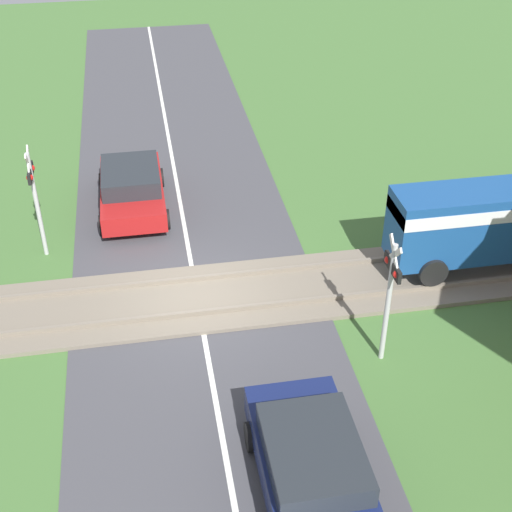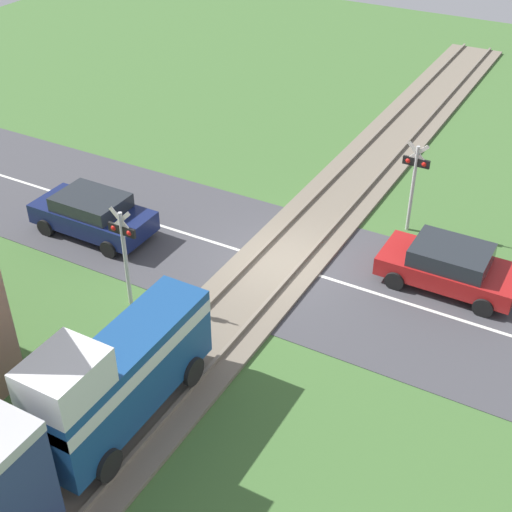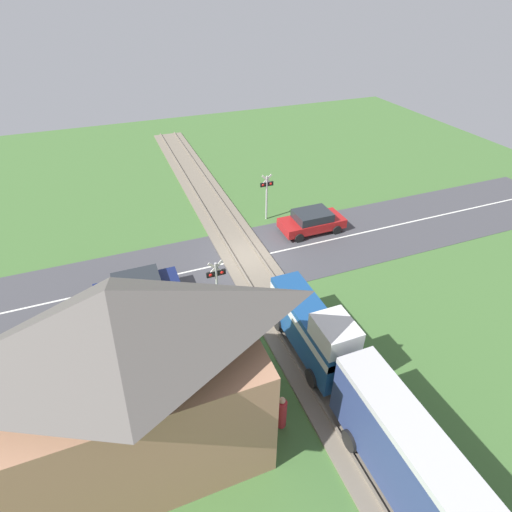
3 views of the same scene
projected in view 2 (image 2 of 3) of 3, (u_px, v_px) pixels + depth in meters
name	position (u px, v px, depth m)	size (l,w,h in m)	color
ground_plane	(279.00, 263.00, 22.75)	(60.00, 60.00, 0.00)	#426B33
road_surface	(279.00, 263.00, 22.74)	(48.00, 6.40, 0.02)	#424247
track_bed	(279.00, 262.00, 22.71)	(2.80, 48.00, 0.24)	#756B5B
car_near_crossing	(449.00, 266.00, 21.36)	(4.09, 2.04, 1.40)	#A81919
car_far_side	(93.00, 214.00, 23.81)	(4.14, 2.00, 1.44)	#141E4C
crossing_signal_west_approach	(414.00, 176.00, 23.27)	(0.90, 0.18, 3.23)	#B7B7B7
crossing_signal_east_approach	(124.00, 245.00, 19.89)	(0.90, 0.18, 3.23)	#B7B7B7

